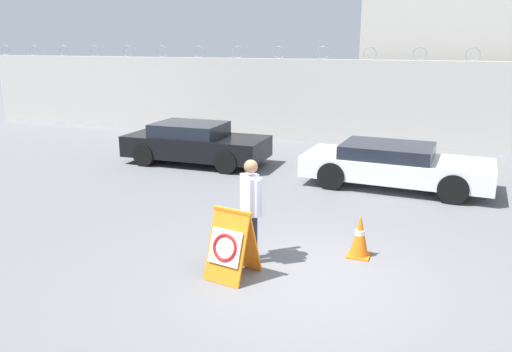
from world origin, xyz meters
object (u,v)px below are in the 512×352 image
at_px(parked_car_front_coupe, 195,143).
at_px(traffic_cone_mid, 360,236).
at_px(parked_car_rear_sedan, 394,165).
at_px(barricade_sign, 231,244).
at_px(security_guard, 251,205).

bearing_deg(parked_car_front_coupe, traffic_cone_mid, -42.28).
bearing_deg(parked_car_rear_sedan, barricade_sign, -103.92).
relative_size(barricade_sign, parked_car_front_coupe, 0.26).
distance_m(barricade_sign, parked_car_rear_sedan, 6.52).
height_order(security_guard, traffic_cone_mid, security_guard).
xyz_separation_m(security_guard, parked_car_rear_sedan, (1.83, 5.56, -0.42)).
bearing_deg(parked_car_rear_sedan, parked_car_front_coupe, 178.39).
height_order(traffic_cone_mid, parked_car_front_coupe, parked_car_front_coupe).
bearing_deg(parked_car_front_coupe, barricade_sign, -59.50).
relative_size(traffic_cone_mid, parked_car_front_coupe, 0.18).
distance_m(barricade_sign, traffic_cone_mid, 2.37).
relative_size(security_guard, traffic_cone_mid, 2.32).
height_order(barricade_sign, security_guard, security_guard).
relative_size(parked_car_front_coupe, parked_car_rear_sedan, 0.92).
relative_size(security_guard, parked_car_front_coupe, 0.41).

